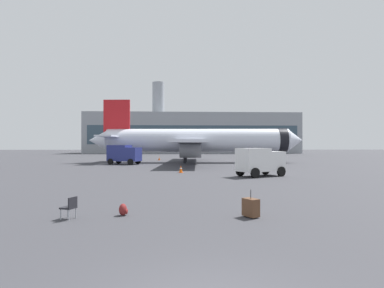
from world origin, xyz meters
name	(u,v)px	position (x,y,z in m)	size (l,w,h in m)	color
airplane_at_gate	(196,141)	(2.78, 46.63, 3.66)	(35.76, 32.25, 10.50)	silver
service_truck	(124,154)	(-8.34, 42.09, 1.61)	(5.27, 3.89, 2.90)	navy
cargo_van	(260,161)	(7.26, 23.14, 1.45)	(4.83, 3.83, 2.60)	white
safety_cone_near	(181,169)	(0.01, 27.36, 0.39)	(0.44, 0.44, 0.79)	#F2590C
safety_cone_mid	(159,158)	(-3.78, 55.01, 0.37)	(0.44, 0.44, 0.75)	#F2590C
rolling_suitcase	(251,207)	(2.50, 6.96, 0.39)	(0.66, 0.75, 1.10)	brown
traveller_backpack	(123,210)	(-2.61, 7.52, 0.23)	(0.36, 0.40, 0.48)	maroon
gate_chair	(70,206)	(-4.56, 6.97, 0.50)	(0.62, 0.62, 0.86)	black
terminal_building	(192,133)	(5.39, 112.17, 7.37)	(76.41, 20.07, 26.46)	gray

